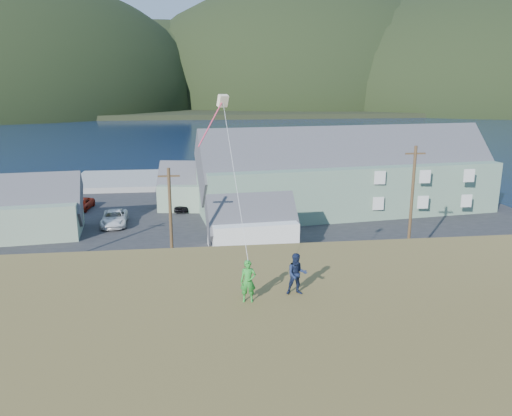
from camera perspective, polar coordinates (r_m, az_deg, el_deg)
The scene contains 15 objects.
ground at distance 37.70m, azimuth -4.43°, elevation -8.74°, with size 900.00×900.00×0.00m, color #0A1638.
grass_strip at distance 35.85m, azimuth -4.27°, elevation -9.90°, with size 110.00×8.00×0.10m, color #4C3D19.
waterfront_lot at distance 53.75m, azimuth -5.33°, elevation -1.65°, with size 72.00×36.00×0.12m, color #28282B.
wharf at distance 76.19m, azimuth -10.45°, elevation 3.17°, with size 26.00×14.00×0.90m, color gray.
far_shore at distance 364.98m, azimuth -7.05°, elevation 11.89°, with size 900.00×320.00×2.00m, color black.
far_hills at distance 316.53m, azimuth -0.42°, elevation 11.85°, with size 760.00×265.00×143.00m.
lodge at distance 58.03m, azimuth 10.41°, elevation 3.94°, with size 34.78×13.44×11.92m.
shed_palegreen_near at distance 52.94m, azimuth -24.73°, elevation -0.11°, with size 10.82×7.51×7.41m.
shed_white at distance 44.00m, azimuth -0.51°, elevation -2.00°, with size 8.20×5.80×6.22m.
shed_palegreen_far at distance 59.56m, azimuth -6.20°, elevation 2.40°, with size 10.89×7.27×6.79m.
utility_poles at distance 37.54m, azimuth -6.41°, elevation -1.19°, with size 32.10×0.24×9.84m.
parked_cars at distance 57.54m, azimuth -19.13°, elevation -0.51°, with size 21.10×12.51×1.57m.
kite_flyer_green at distance 17.44m, azimuth -0.91°, elevation -8.36°, with size 0.55×0.36×1.51m, color #268C2C.
kite_flyer_navy at distance 18.07m, azimuth 4.69°, elevation -7.54°, with size 0.75×0.58×1.54m, color #17213F.
kite_rig at distance 23.41m, azimuth -3.99°, elevation 11.56°, with size 0.93×4.12×9.20m.
Camera 1 is at (-1.45, -34.72, 14.63)m, focal length 35.00 mm.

